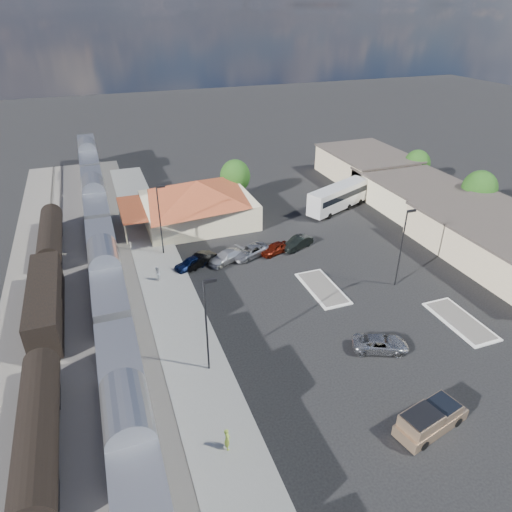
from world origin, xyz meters
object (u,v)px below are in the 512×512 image
object	(u,v)px
station_depot	(197,201)
coach_bus	(339,196)
suv	(380,344)
pickup_truck	(432,419)

from	to	relation	value
station_depot	coach_bus	size ratio (longest dim) A/B	1.55
suv	coach_bus	xyz separation A→B (m)	(12.26, 29.90, 1.50)
pickup_truck	coach_bus	bearing A→B (deg)	-32.45
station_depot	coach_bus	world-z (taller)	station_depot
pickup_truck	suv	xyz separation A→B (m)	(1.48, 8.73, -0.26)
suv	coach_bus	size ratio (longest dim) A/B	0.42
station_depot	suv	size ratio (longest dim) A/B	3.67
suv	coach_bus	world-z (taller)	coach_bus
station_depot	suv	world-z (taller)	station_depot
station_depot	pickup_truck	bearing A→B (deg)	-80.09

